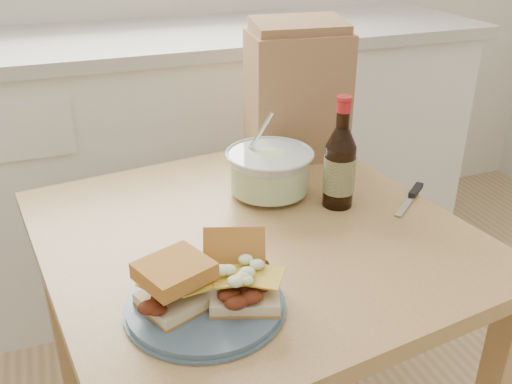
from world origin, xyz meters
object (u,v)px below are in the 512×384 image
object	(u,v)px
coleslaw_bowl	(269,173)
beer_bottle	(340,166)
paper_bag	(297,96)
plate	(205,304)
dining_table	(254,270)

from	to	relation	value
coleslaw_bowl	beer_bottle	xyz separation A→B (m)	(0.13, -0.11, 0.04)
coleslaw_bowl	paper_bag	size ratio (longest dim) A/B	0.63
plate	coleslaw_bowl	xyz separation A→B (m)	(0.26, 0.36, 0.04)
dining_table	paper_bag	bearing A→B (deg)	46.54
coleslaw_bowl	beer_bottle	distance (m)	0.17
dining_table	plate	size ratio (longest dim) A/B	3.56
dining_table	beer_bottle	world-z (taller)	beer_bottle
plate	coleslaw_bowl	distance (m)	0.45
beer_bottle	plate	bearing A→B (deg)	-154.70
beer_bottle	paper_bag	size ratio (longest dim) A/B	0.78
dining_table	coleslaw_bowl	xyz separation A→B (m)	(0.09, 0.15, 0.16)
dining_table	plate	world-z (taller)	plate
coleslaw_bowl	beer_bottle	size ratio (longest dim) A/B	0.80
beer_bottle	paper_bag	world-z (taller)	paper_bag
coleslaw_bowl	plate	bearing A→B (deg)	-125.68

